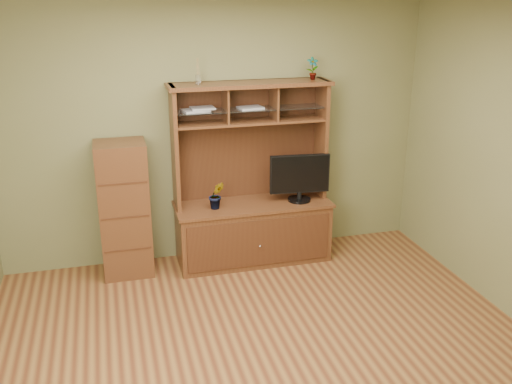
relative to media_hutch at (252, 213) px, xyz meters
name	(u,v)px	position (x,y,z in m)	size (l,w,h in m)	color
room	(269,196)	(-0.32, -1.73, 0.83)	(4.54, 4.04, 2.74)	#562B18
media_hutch	(252,213)	(0.00, 0.00, 0.00)	(1.66, 0.61, 1.90)	#3F2112
monitor	(300,177)	(0.50, -0.08, 0.39)	(0.64, 0.25, 0.50)	black
orchid_plant	(216,195)	(-0.40, -0.08, 0.27)	(0.16, 0.13, 0.29)	#2C541C
top_plant	(313,68)	(0.66, 0.08, 1.49)	(0.12, 0.08, 0.23)	#326F27
reed_diffuser	(198,74)	(-0.52, 0.08, 1.48)	(0.05, 0.05, 0.25)	silver
magazines	(216,109)	(-0.35, 0.08, 1.13)	(0.83, 0.23, 0.04)	#AEAEB3
side_cabinet	(124,209)	(-1.32, 0.03, 0.17)	(0.49, 0.45, 1.38)	#3F2112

